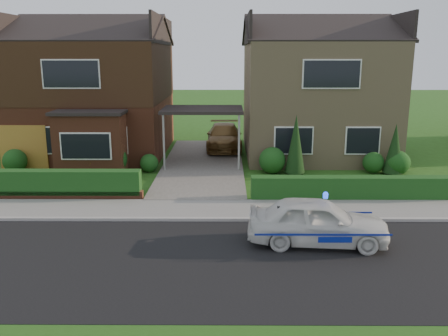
{
  "coord_description": "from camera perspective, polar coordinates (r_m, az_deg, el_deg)",
  "views": [
    {
      "loc": [
        1.15,
        -11.45,
        5.3
      ],
      "look_at": [
        1.06,
        3.5,
        1.67
      ],
      "focal_mm": 38.0,
      "sensor_mm": 36.0,
      "label": 1
    }
  ],
  "objects": [
    {
      "name": "potted_plant_b",
      "position": [
        21.62,
        -15.82,
        -0.07
      ],
      "size": [
        0.52,
        0.52,
        0.74
      ],
      "primitive_type": "imported",
      "rotation": [
        0.0,
        0.0,
        0.8
      ],
      "color": "gray",
      "rests_on": "ground"
    },
    {
      "name": "shrub_left_mid",
      "position": [
        21.88,
        -13.28,
        1.03
      ],
      "size": [
        1.32,
        1.32,
        1.32
      ],
      "primitive_type": "sphere",
      "color": "#123915",
      "rests_on": "ground"
    },
    {
      "name": "garage_door",
      "position": [
        23.76,
        -22.97,
        2.25
      ],
      "size": [
        2.2,
        0.1,
        2.1
      ],
      "primitive_type": "cube",
      "color": "olive",
      "rests_on": "ground"
    },
    {
      "name": "conifer_a",
      "position": [
        21.25,
        8.6,
        2.64
      ],
      "size": [
        0.9,
        0.9,
        2.6
      ],
      "primitive_type": "cone",
      "color": "black",
      "rests_on": "ground"
    },
    {
      "name": "ground",
      "position": [
        12.67,
        -4.98,
        -11.14
      ],
      "size": [
        120.0,
        120.0,
        0.0
      ],
      "primitive_type": "plane",
      "color": "#234C14",
      "rests_on": "ground"
    },
    {
      "name": "hedge_left",
      "position": [
        19.02,
        -21.13,
        -3.48
      ],
      "size": [
        7.5,
        0.55,
        0.9
      ],
      "primitive_type": "cube",
      "color": "#123915",
      "rests_on": "ground"
    },
    {
      "name": "shrub_right_far",
      "position": [
        22.53,
        20.19,
        0.6
      ],
      "size": [
        1.08,
        1.08,
        1.08
      ],
      "primitive_type": "sphere",
      "color": "#123915",
      "rests_on": "ground"
    },
    {
      "name": "driveway_car",
      "position": [
        26.34,
        0.01,
        3.79
      ],
      "size": [
        1.92,
        4.66,
        1.35
      ],
      "primitive_type": "imported",
      "rotation": [
        0.0,
        0.0,
        0.01
      ],
      "color": "brown",
      "rests_on": "driveway"
    },
    {
      "name": "house_right",
      "position": [
        25.92,
        10.84,
        9.78
      ],
      "size": [
        7.5,
        8.06,
        7.25
      ],
      "color": "tan",
      "rests_on": "ground"
    },
    {
      "name": "shrub_left_far",
      "position": [
        23.55,
        -23.85,
        0.8
      ],
      "size": [
        1.08,
        1.08,
        1.08
      ],
      "primitive_type": "sphere",
      "color": "#123915",
      "rests_on": "ground"
    },
    {
      "name": "potted_plant_a",
      "position": [
        19.93,
        -23.55,
        -1.84
      ],
      "size": [
        0.46,
        0.38,
        0.75
      ],
      "primitive_type": "imported",
      "rotation": [
        0.0,
        0.0,
        0.34
      ],
      "color": "gray",
      "rests_on": "ground"
    },
    {
      "name": "sidewalk",
      "position": [
        16.45,
        -3.69,
        -4.99
      ],
      "size": [
        60.0,
        2.0,
        0.1
      ],
      "primitive_type": "cube",
      "color": "slate",
      "rests_on": "ground"
    },
    {
      "name": "potted_plant_c",
      "position": [
        18.77,
        -10.88,
        -1.81
      ],
      "size": [
        0.53,
        0.53,
        0.75
      ],
      "primitive_type": "imported",
      "rotation": [
        0.0,
        0.0,
        1.27
      ],
      "color": "gray",
      "rests_on": "ground"
    },
    {
      "name": "house_left",
      "position": [
        26.32,
        -15.16,
        9.93
      ],
      "size": [
        7.5,
        9.53,
        7.25
      ],
      "color": "brown",
      "rests_on": "ground"
    },
    {
      "name": "road",
      "position": [
        12.67,
        -4.98,
        -11.14
      ],
      "size": [
        60.0,
        6.0,
        0.02
      ],
      "primitive_type": "cube",
      "color": "black",
      "rests_on": "ground"
    },
    {
      "name": "shrub_right_mid",
      "position": [
        22.5,
        17.53,
        0.63
      ],
      "size": [
        0.96,
        0.96,
        0.96
      ],
      "primitive_type": "sphere",
      "color": "#123915",
      "rests_on": "ground"
    },
    {
      "name": "conifer_b",
      "position": [
        22.35,
        19.82,
        2.0
      ],
      "size": [
        0.9,
        0.9,
        2.2
      ],
      "primitive_type": "cone",
      "color": "black",
      "rests_on": "ground"
    },
    {
      "name": "shrub_right_near",
      "position": [
        21.47,
        5.82,
        0.93
      ],
      "size": [
        1.2,
        1.2,
        1.2
      ],
      "primitive_type": "sphere",
      "color": "#123915",
      "rests_on": "ground"
    },
    {
      "name": "kerb",
      "position": [
        15.46,
        -3.96,
        -6.2
      ],
      "size": [
        60.0,
        0.16,
        0.12
      ],
      "primitive_type": "cube",
      "color": "#9E9993",
      "rests_on": "ground"
    },
    {
      "name": "driveway",
      "position": [
        23.08,
        -2.52,
        0.51
      ],
      "size": [
        3.8,
        12.0,
        0.12
      ],
      "primitive_type": "cube",
      "color": "#666059",
      "rests_on": "ground"
    },
    {
      "name": "carport_link",
      "position": [
        22.59,
        -2.59,
        6.91
      ],
      "size": [
        3.8,
        3.0,
        2.77
      ],
      "color": "black",
      "rests_on": "ground"
    },
    {
      "name": "dwarf_wall",
      "position": [
        18.84,
        -21.34,
        -3.09
      ],
      "size": [
        7.7,
        0.25,
        0.36
      ],
      "primitive_type": "cube",
      "color": "brown",
      "rests_on": "ground"
    },
    {
      "name": "shrub_left_near",
      "position": [
        21.9,
        -8.99,
        0.6
      ],
      "size": [
        0.84,
        0.84,
        0.84
      ],
      "primitive_type": "sphere",
      "color": "#123915",
      "rests_on": "ground"
    },
    {
      "name": "hedge_right",
      "position": [
        18.22,
        15.15,
        -3.76
      ],
      "size": [
        7.5,
        0.55,
        0.8
      ],
      "primitive_type": "cube",
      "color": "#123915",
      "rests_on": "ground"
    },
    {
      "name": "police_car",
      "position": [
        13.71,
        11.2,
        -6.36
      ],
      "size": [
        3.62,
        4.06,
        1.5
      ],
      "rotation": [
        0.0,
        0.0,
        1.48
      ],
      "color": "silver",
      "rests_on": "ground"
    }
  ]
}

